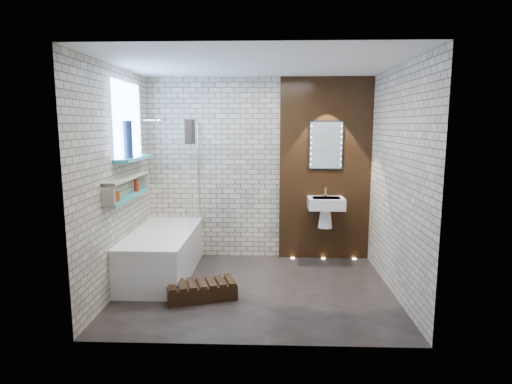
{
  "coord_description": "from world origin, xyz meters",
  "views": [
    {
      "loc": [
        0.18,
        -4.83,
        1.94
      ],
      "look_at": [
        0.0,
        0.15,
        1.15
      ],
      "focal_mm": 29.88,
      "sensor_mm": 36.0,
      "label": 1
    }
  ],
  "objects_px": {
    "led_mirror": "(326,145)",
    "bathtub": "(163,253)",
    "bath_screen": "(194,174)",
    "washbasin": "(326,207)",
    "walnut_step": "(201,291)"
  },
  "relations": [
    {
      "from": "led_mirror",
      "to": "bathtub",
      "type": "bearing_deg",
      "value": -160.22
    },
    {
      "from": "bathtub",
      "to": "bath_screen",
      "type": "distance_m",
      "value": 1.14
    },
    {
      "from": "led_mirror",
      "to": "washbasin",
      "type": "bearing_deg",
      "value": -90.0
    },
    {
      "from": "bath_screen",
      "to": "washbasin",
      "type": "bearing_deg",
      "value": 5.78
    },
    {
      "from": "bath_screen",
      "to": "led_mirror",
      "type": "relative_size",
      "value": 2.0
    },
    {
      "from": "bathtub",
      "to": "washbasin",
      "type": "distance_m",
      "value": 2.32
    },
    {
      "from": "washbasin",
      "to": "led_mirror",
      "type": "distance_m",
      "value": 0.88
    },
    {
      "from": "washbasin",
      "to": "bath_screen",
      "type": "bearing_deg",
      "value": -174.22
    },
    {
      "from": "bathtub",
      "to": "led_mirror",
      "type": "distance_m",
      "value": 2.68
    },
    {
      "from": "walnut_step",
      "to": "led_mirror",
      "type": "bearing_deg",
      "value": 44.67
    },
    {
      "from": "bathtub",
      "to": "bath_screen",
      "type": "bearing_deg",
      "value": 51.1
    },
    {
      "from": "bathtub",
      "to": "led_mirror",
      "type": "bearing_deg",
      "value": 19.78
    },
    {
      "from": "bathtub",
      "to": "led_mirror",
      "type": "height_order",
      "value": "led_mirror"
    },
    {
      "from": "walnut_step",
      "to": "bath_screen",
      "type": "bearing_deg",
      "value": 102.78
    },
    {
      "from": "bathtub",
      "to": "led_mirror",
      "type": "relative_size",
      "value": 2.49
    }
  ]
}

